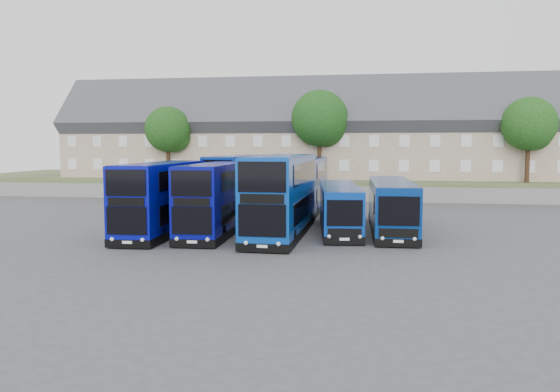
# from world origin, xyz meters

# --- Properties ---
(ground) EXTENTS (120.00, 120.00, 0.00)m
(ground) POSITION_xyz_m (0.00, 0.00, 0.00)
(ground) COLOR #45454A
(ground) RESTS_ON ground
(retaining_wall) EXTENTS (70.00, 0.40, 1.50)m
(retaining_wall) POSITION_xyz_m (0.00, 24.00, 0.75)
(retaining_wall) COLOR slate
(retaining_wall) RESTS_ON ground
(earth_bank) EXTENTS (80.00, 20.00, 2.00)m
(earth_bank) POSITION_xyz_m (0.00, 34.00, 1.00)
(earth_bank) COLOR #4C5932
(earth_bank) RESTS_ON ground
(terrace_row) EXTENTS (54.00, 10.40, 11.20)m
(terrace_row) POSITION_xyz_m (0.00, 30.00, 6.60)
(terrace_row) COLOR tan
(terrace_row) RESTS_ON earth_bank
(dd_front_left) EXTENTS (2.80, 11.20, 4.43)m
(dd_front_left) POSITION_xyz_m (-5.93, 2.27, 2.17)
(dd_front_left) COLOR #080C98
(dd_front_left) RESTS_ON ground
(dd_front_mid) EXTENTS (2.81, 11.09, 4.38)m
(dd_front_mid) POSITION_xyz_m (-2.57, 2.86, 2.15)
(dd_front_mid) COLOR #070981
(dd_front_mid) RESTS_ON ground
(dd_front_right) EXTENTS (3.01, 12.36, 4.90)m
(dd_front_right) POSITION_xyz_m (1.61, 2.82, 2.41)
(dd_front_right) COLOR #083FA3
(dd_front_right) RESTS_ON ground
(dd_rear_left) EXTENTS (3.31, 11.84, 4.66)m
(dd_rear_left) POSITION_xyz_m (-3.87, 14.50, 2.29)
(dd_rear_left) COLOR navy
(dd_rear_left) RESTS_ON ground
(dd_rear_right) EXTENTS (2.68, 11.27, 4.47)m
(dd_rear_right) POSITION_xyz_m (1.80, 15.20, 2.19)
(dd_rear_right) COLOR navy
(dd_rear_right) RESTS_ON ground
(coach_east_a) EXTENTS (3.39, 11.07, 2.98)m
(coach_east_a) POSITION_xyz_m (5.04, 4.90, 1.46)
(coach_east_a) COLOR #0837A1
(coach_east_a) RESTS_ON ground
(coach_east_b) EXTENTS (2.81, 12.05, 3.28)m
(coach_east_b) POSITION_xyz_m (8.35, 5.25, 1.61)
(coach_east_b) COLOR navy
(coach_east_b) RESTS_ON ground
(tree_west) EXTENTS (4.80, 4.80, 7.65)m
(tree_west) POSITION_xyz_m (-13.85, 25.10, 7.05)
(tree_west) COLOR #382314
(tree_west) RESTS_ON earth_bank
(tree_mid) EXTENTS (5.76, 5.76, 9.18)m
(tree_mid) POSITION_xyz_m (2.15, 25.60, 8.07)
(tree_mid) COLOR #382314
(tree_mid) RESTS_ON earth_bank
(tree_east) EXTENTS (5.12, 5.12, 8.16)m
(tree_east) POSITION_xyz_m (22.15, 25.10, 7.39)
(tree_east) COLOR #382314
(tree_east) RESTS_ON earth_bank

